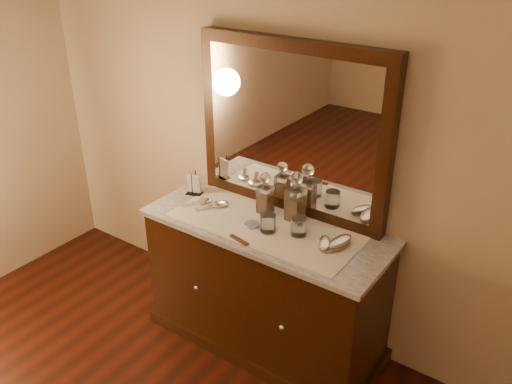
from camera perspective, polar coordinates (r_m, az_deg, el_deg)
dresser_cabinet at (r=3.27m, az=1.02°, el=-10.16°), size 1.40×0.55×0.82m
dresser_plinth at (r=3.51m, az=0.97°, el=-14.97°), size 1.46×0.59×0.08m
knob_left at (r=3.22m, az=-6.37°, el=-10.17°), size 0.04×0.04×0.04m
knob_right at (r=2.94m, az=2.81°, el=-14.29°), size 0.04×0.04×0.04m
marble_top at (r=3.04m, az=1.09°, el=-3.76°), size 1.44×0.59×0.03m
mirror_frame at (r=3.00m, az=3.81°, el=6.72°), size 1.20×0.08×1.00m
mirror_glass at (r=2.97m, az=3.46°, el=6.53°), size 1.06×0.01×0.86m
lace_runner at (r=3.01m, az=0.88°, el=-3.64°), size 1.10×0.45×0.00m
pin_dish at (r=3.01m, az=-0.46°, el=-3.51°), size 0.09×0.09×0.01m
comb at (r=2.88m, az=-1.81°, el=-5.14°), size 0.14×0.05×0.01m
napkin_rack at (r=3.36m, az=-6.65°, el=0.73°), size 0.11×0.09×0.15m
decanter_left at (r=3.10m, az=1.00°, el=-0.56°), size 0.08×0.08×0.26m
decanter_right at (r=3.03m, az=4.26°, el=-1.02°), size 0.10×0.10×0.30m
brush_near at (r=2.84m, az=7.33°, el=-5.53°), size 0.12×0.16×0.04m
brush_far at (r=2.85m, az=8.97°, el=-5.38°), size 0.10×0.18×0.05m
hand_mirror_outer at (r=3.26m, az=-5.84°, el=-1.02°), size 0.14×0.19×0.02m
hand_mirror_inner at (r=3.22m, az=-4.14°, el=-1.36°), size 0.15×0.21×0.02m
tumblers at (r=2.92m, az=2.93°, el=-3.53°), size 0.25×0.15×0.10m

